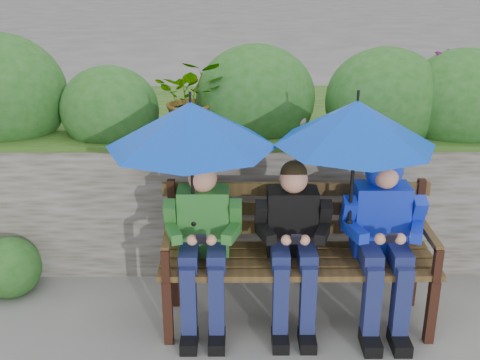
{
  "coord_description": "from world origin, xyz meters",
  "views": [
    {
      "loc": [
        -0.02,
        -3.46,
        2.29
      ],
      "look_at": [
        0.0,
        0.1,
        0.95
      ],
      "focal_mm": 45.0,
      "sensor_mm": 36.0,
      "label": 1
    }
  ],
  "objects_px": {
    "park_bench": "(297,246)",
    "umbrella_right": "(356,123)",
    "boy_middle": "(293,237)",
    "boy_right": "(383,227)",
    "boy_left": "(203,237)",
    "umbrella_left": "(191,125)"
  },
  "relations": [
    {
      "from": "park_bench",
      "to": "umbrella_right",
      "type": "relative_size",
      "value": 1.82
    },
    {
      "from": "park_bench",
      "to": "boy_middle",
      "type": "bearing_deg",
      "value": -114.3
    },
    {
      "from": "park_bench",
      "to": "boy_right",
      "type": "distance_m",
      "value": 0.56
    },
    {
      "from": "park_bench",
      "to": "boy_middle",
      "type": "distance_m",
      "value": 0.13
    },
    {
      "from": "boy_left",
      "to": "umbrella_left",
      "type": "height_order",
      "value": "umbrella_left"
    },
    {
      "from": "boy_middle",
      "to": "boy_right",
      "type": "bearing_deg",
      "value": 0.77
    },
    {
      "from": "boy_right",
      "to": "umbrella_left",
      "type": "height_order",
      "value": "umbrella_left"
    },
    {
      "from": "park_bench",
      "to": "boy_middle",
      "type": "relative_size",
      "value": 1.59
    },
    {
      "from": "boy_left",
      "to": "boy_right",
      "type": "height_order",
      "value": "boy_right"
    },
    {
      "from": "boy_left",
      "to": "boy_middle",
      "type": "distance_m",
      "value": 0.56
    },
    {
      "from": "umbrella_right",
      "to": "umbrella_left",
      "type": "bearing_deg",
      "value": 178.04
    },
    {
      "from": "umbrella_left",
      "to": "umbrella_right",
      "type": "xyz_separation_m",
      "value": [
        0.97,
        -0.03,
        0.02
      ]
    },
    {
      "from": "boy_left",
      "to": "park_bench",
      "type": "bearing_deg",
      "value": 7.6
    },
    {
      "from": "boy_middle",
      "to": "umbrella_right",
      "type": "height_order",
      "value": "umbrella_right"
    },
    {
      "from": "boy_middle",
      "to": "boy_right",
      "type": "xyz_separation_m",
      "value": [
        0.56,
        0.01,
        0.07
      ]
    },
    {
      "from": "boy_middle",
      "to": "boy_right",
      "type": "height_order",
      "value": "boy_right"
    },
    {
      "from": "boy_left",
      "to": "boy_right",
      "type": "relative_size",
      "value": 0.96
    },
    {
      "from": "boy_left",
      "to": "boy_middle",
      "type": "relative_size",
      "value": 1.01
    },
    {
      "from": "park_bench",
      "to": "umbrella_left",
      "type": "relative_size",
      "value": 1.7
    },
    {
      "from": "boy_left",
      "to": "umbrella_right",
      "type": "xyz_separation_m",
      "value": [
        0.91,
        -0.02,
        0.74
      ]
    },
    {
      "from": "boy_right",
      "to": "park_bench",
      "type": "bearing_deg",
      "value": 172.32
    },
    {
      "from": "boy_left",
      "to": "boy_right",
      "type": "distance_m",
      "value": 1.13
    }
  ]
}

